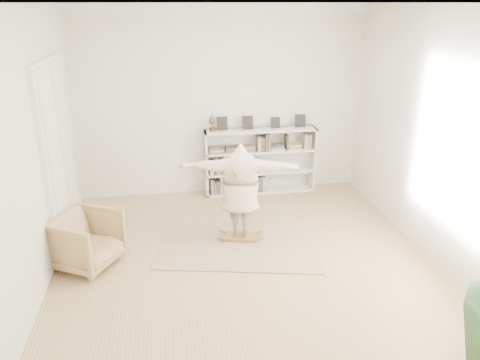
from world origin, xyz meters
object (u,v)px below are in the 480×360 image
at_px(bookshelf, 260,162).
at_px(armchair, 85,240).
at_px(rocker_board, 240,236).
at_px(person, 240,189).

relative_size(bookshelf, armchair, 2.52).
bearing_deg(bookshelf, rocker_board, -109.59).
height_order(armchair, person, person).
distance_m(bookshelf, person, 2.13).
xyz_separation_m(armchair, person, (2.33, 0.41, 0.49)).
bearing_deg(rocker_board, bookshelf, 82.35).
xyz_separation_m(bookshelf, person, (-0.71, -2.00, 0.26)).
xyz_separation_m(rocker_board, person, (0.00, -0.00, 0.82)).
distance_m(bookshelf, rocker_board, 2.19).
height_order(rocker_board, person, person).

